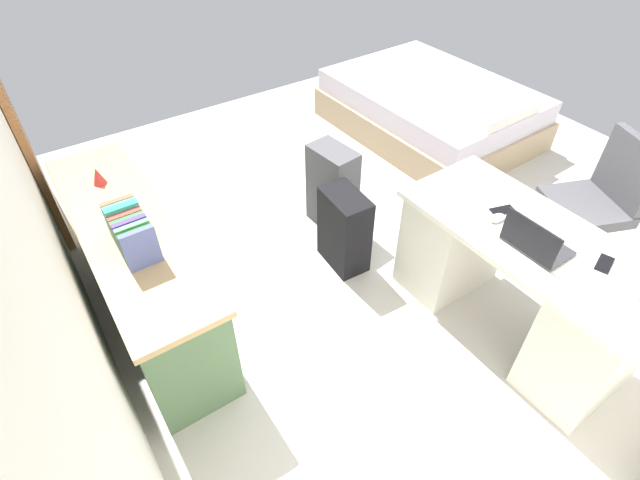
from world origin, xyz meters
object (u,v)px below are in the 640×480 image
object	(u,v)px
credenza	(140,270)
figurine_small	(98,176)
bed	(431,109)
suitcase_spare_grey	(332,188)
desk	(516,281)
office_chair	(591,210)
suitcase_black	(344,230)
computer_mouse	(497,218)
cell_phone_by_mouse	(502,210)
laptop	(535,243)
cell_phone_near_laptop	(604,264)

from	to	relation	value
credenza	figurine_small	distance (m)	0.62
bed	suitcase_spare_grey	distance (m)	1.72
desk	office_chair	bearing A→B (deg)	-81.24
bed	suitcase_spare_grey	bearing A→B (deg)	111.09
credenza	suitcase_black	xyz separation A→B (m)	(-0.32, -1.29, -0.07)
computer_mouse	cell_phone_by_mouse	bearing A→B (deg)	-68.36
laptop	figurine_small	distance (m)	2.50
suitcase_black	cell_phone_near_laptop	size ratio (longest dim) A/B	4.26
figurine_small	bed	bearing A→B (deg)	-85.51
office_chair	figurine_small	distance (m)	3.18
suitcase_black	computer_mouse	size ratio (longest dim) A/B	5.80
laptop	cell_phone_near_laptop	distance (m)	0.35
figurine_small	credenza	bearing A→B (deg)	-179.81
credenza	computer_mouse	size ratio (longest dim) A/B	18.00
office_chair	laptop	world-z (taller)	laptop
cell_phone_by_mouse	suitcase_black	bearing A→B (deg)	50.12
suitcase_spare_grey	cell_phone_by_mouse	world-z (taller)	cell_phone_by_mouse
suitcase_black	desk	bearing A→B (deg)	-150.75
laptop	figurine_small	bearing A→B (deg)	42.02
office_chair	computer_mouse	xyz separation A→B (m)	(0.06, 0.98, 0.35)
credenza	laptop	xyz separation A→B (m)	(-1.40, -1.67, 0.44)
suitcase_black	laptop	bearing A→B (deg)	-156.85
credenza	cell_phone_by_mouse	xyz separation A→B (m)	(-1.10, -1.80, 0.39)
bed	cell_phone_near_laptop	size ratio (longest dim) A/B	14.32
desk	suitcase_spare_grey	world-z (taller)	desk
office_chair	credenza	bearing A→B (deg)	65.99
suitcase_spare_grey	laptop	size ratio (longest dim) A/B	2.07
desk	laptop	world-z (taller)	laptop
credenza	computer_mouse	xyz separation A→B (m)	(-1.14, -1.71, 0.40)
desk	figurine_small	distance (m)	2.56
computer_mouse	cell_phone_by_mouse	size ratio (longest dim) A/B	0.74
suitcase_black	cell_phone_near_laptop	xyz separation A→B (m)	(-1.35, -0.60, 0.47)
suitcase_spare_grey	bed	bearing A→B (deg)	-75.69
suitcase_black	figurine_small	world-z (taller)	figurine_small
suitcase_black	cell_phone_near_laptop	world-z (taller)	cell_phone_near_laptop
laptop	credenza	bearing A→B (deg)	50.08
desk	office_chair	xyz separation A→B (m)	(0.14, -0.91, 0.03)
bed	laptop	xyz separation A→B (m)	(-2.10, 1.40, 0.56)
cell_phone_near_laptop	suitcase_spare_grey	bearing A→B (deg)	-4.92
laptop	office_chair	bearing A→B (deg)	-78.76
office_chair	cell_phone_by_mouse	xyz separation A→B (m)	(0.09, 0.89, 0.34)
office_chair	cell_phone_by_mouse	world-z (taller)	office_chair
desk	suitcase_black	distance (m)	1.13
desk	suitcase_black	bearing A→B (deg)	25.85
credenza	suitcase_spare_grey	xyz separation A→B (m)	(0.08, -1.47, -0.04)
credenza	cell_phone_by_mouse	distance (m)	2.14
office_chair	suitcase_spare_grey	distance (m)	1.77
bed	suitcase_black	xyz separation A→B (m)	(-1.02, 1.78, 0.05)
bed	cell_phone_near_laptop	bearing A→B (deg)	153.44
office_chair	credenza	size ratio (longest dim) A/B	0.52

